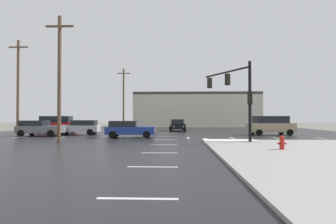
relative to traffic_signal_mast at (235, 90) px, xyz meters
The scene contains 16 objects.
ground_plane 7.73m from the traffic_signal_mast, 149.26° to the left, with size 120.00×120.00×0.00m, color slate.
road_asphalt 7.73m from the traffic_signal_mast, 149.26° to the left, with size 44.00×44.00×0.02m, color #232326.
snow_strip_curbside 4.08m from the traffic_signal_mast, 132.29° to the right, with size 4.00×1.60×0.06m, color white.
lane_markings 6.34m from the traffic_signal_mast, 156.04° to the left, with size 36.15×36.15×0.01m.
traffic_signal_mast is the anchor object (origin of this frame).
fire_hydrant 6.99m from the traffic_signal_mast, 77.15° to the right, with size 0.48×0.26×0.79m.
strip_building_background 30.81m from the traffic_signal_mast, 91.71° to the left, with size 23.58×8.00×6.52m.
sedan_black 16.06m from the traffic_signal_mast, 107.11° to the left, with size 2.29×4.64×1.58m.
suv_tan 9.78m from the traffic_signal_mast, 54.51° to the left, with size 4.95×2.47×2.03m.
suv_red 21.72m from the traffic_signal_mast, 152.42° to the left, with size 4.97×2.53×2.03m.
sedan_blue 10.32m from the traffic_signal_mast, 159.39° to the left, with size 4.62×2.24×1.58m.
sedan_grey 19.62m from the traffic_signal_mast, 164.37° to the left, with size 4.62×2.24×1.58m.
sedan_silver 17.09m from the traffic_signal_mast, 154.88° to the left, with size 4.63×2.26×1.58m.
utility_pole_mid 13.90m from the traffic_signal_mast, behind, with size 2.20×0.28×9.89m.
utility_pole_far 24.03m from the traffic_signal_mast, 160.44° to the left, with size 2.20×0.28×10.66m.
utility_pole_distant 27.30m from the traffic_signal_mast, 120.30° to the left, with size 2.20×0.28×10.17m.
Camera 1 is at (0.96, -24.39, 2.02)m, focal length 28.17 mm.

